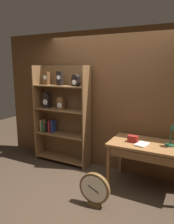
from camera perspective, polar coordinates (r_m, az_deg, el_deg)
name	(u,v)px	position (r m, az deg, el deg)	size (l,w,h in m)	color
ground_plane	(77,200)	(3.50, -2.51, -21.91)	(10.00, 10.00, 0.00)	#3D2D21
back_wood_panel	(110,102)	(4.10, 6.10, 2.67)	(4.80, 0.05, 2.60)	brown
bookshelf	(61,114)	(4.44, -6.75, -0.57)	(1.16, 0.33, 1.97)	brown
workbench	(150,149)	(3.61, 16.08, -9.38)	(1.27, 0.69, 0.75)	brown
desk_lamp	(174,131)	(3.50, 21.76, -4.58)	(0.22, 0.22, 0.40)	#1E472D
toolbox_small	(133,139)	(3.60, 11.88, -6.88)	(0.16, 0.10, 0.10)	maroon
open_repair_manual	(142,144)	(3.51, 14.17, -8.19)	(0.16, 0.22, 0.03)	silver
round_clock_large	(95,189)	(3.26, 1.98, -19.47)	(0.45, 0.11, 0.49)	brown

